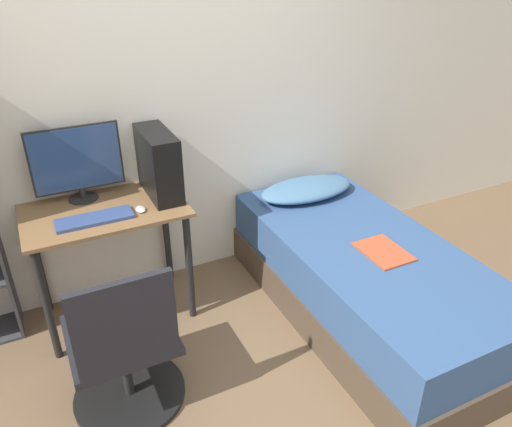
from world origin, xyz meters
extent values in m
plane|color=brown|center=(0.00, 0.00, 0.00)|extent=(14.00, 14.00, 0.00)
cube|color=silver|center=(0.00, 1.57, 1.25)|extent=(8.00, 0.05, 2.50)
cube|color=brown|center=(-0.53, 1.25, 0.76)|extent=(0.93, 0.58, 0.02)
cylinder|color=black|center=(-0.95, 1.02, 0.37)|extent=(0.04, 0.04, 0.75)
cylinder|color=black|center=(-0.11, 1.02, 0.37)|extent=(0.04, 0.04, 0.75)
cylinder|color=black|center=(-0.95, 1.49, 0.37)|extent=(0.04, 0.04, 0.75)
cylinder|color=black|center=(-0.11, 1.49, 0.37)|extent=(0.04, 0.04, 0.75)
cylinder|color=black|center=(-0.64, 0.54, 0.01)|extent=(0.59, 0.59, 0.03)
cylinder|color=black|center=(-0.64, 0.54, 0.22)|extent=(0.05, 0.05, 0.38)
cube|color=black|center=(-0.64, 0.54, 0.43)|extent=(0.51, 0.51, 0.04)
cube|color=black|center=(-0.64, 0.30, 0.68)|extent=(0.46, 0.04, 0.46)
cube|color=#4C3D2D|center=(0.88, 0.55, 0.12)|extent=(0.94, 1.99, 0.24)
cube|color=#33517F|center=(0.88, 0.55, 0.38)|extent=(0.91, 1.95, 0.29)
ellipsoid|color=teal|center=(0.88, 1.28, 0.58)|extent=(0.71, 0.36, 0.11)
cube|color=#B24C2D|center=(0.90, 0.44, 0.54)|extent=(0.24, 0.32, 0.01)
cylinder|color=black|center=(-0.62, 1.44, 0.77)|extent=(0.18, 0.18, 0.01)
cylinder|color=black|center=(-0.62, 1.44, 0.81)|extent=(0.04, 0.04, 0.07)
cube|color=black|center=(-0.62, 1.45, 1.03)|extent=(0.52, 0.01, 0.40)
cube|color=navy|center=(-0.62, 1.44, 1.03)|extent=(0.50, 0.01, 0.37)
cube|color=#33477A|center=(-0.60, 1.14, 0.78)|extent=(0.42, 0.15, 0.02)
cube|color=black|center=(-0.17, 1.30, 0.97)|extent=(0.17, 0.44, 0.40)
ellipsoid|color=silver|center=(-0.34, 1.14, 0.78)|extent=(0.06, 0.09, 0.02)
camera|label=1|loc=(-0.87, -1.45, 2.15)|focal=35.00mm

